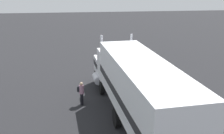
# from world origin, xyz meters

# --- Properties ---
(ground_plane) EXTENTS (120.00, 120.00, 0.00)m
(ground_plane) POSITION_xyz_m (0.00, 0.00, 0.00)
(ground_plane) COLOR #232326
(lane_stripe_near) EXTENTS (4.40, 0.57, 0.01)m
(lane_stripe_near) POSITION_xyz_m (0.71, -3.50, 0.01)
(lane_stripe_near) COLOR silver
(lane_stripe_near) RESTS_ON ground_plane
(lane_stripe_mid) EXTENTS (4.40, 0.42, 0.01)m
(lane_stripe_mid) POSITION_xyz_m (0.34, -6.06, 0.01)
(lane_stripe_mid) COLOR silver
(lane_stripe_mid) RESTS_ON ground_plane
(semi_truck) EXTENTS (14.31, 3.83, 4.50)m
(semi_truck) POSITION_xyz_m (-5.46, -0.26, 2.52)
(semi_truck) COLOR white
(semi_truck) RESTS_ON ground_plane
(person_bystander) EXTENTS (0.37, 0.47, 1.63)m
(person_bystander) POSITION_xyz_m (-2.39, 2.74, 0.89)
(person_bystander) COLOR black
(person_bystander) RESTS_ON ground_plane
(motorcycle) EXTENTS (2.01, 0.83, 1.12)m
(motorcycle) POSITION_xyz_m (-6.42, -3.62, 0.48)
(motorcycle) COLOR black
(motorcycle) RESTS_ON ground_plane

